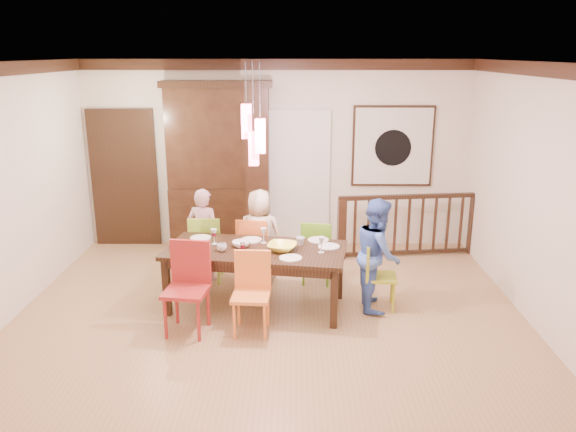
{
  "coord_description": "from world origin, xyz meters",
  "views": [
    {
      "loc": [
        0.3,
        -6.17,
        3.0
      ],
      "look_at": [
        0.21,
        0.33,
        1.1
      ],
      "focal_mm": 35.0,
      "sensor_mm": 36.0,
      "label": 1
    }
  ],
  "objects_px": {
    "chair_end_right": "(381,271)",
    "person_far_left": "(204,234)",
    "china_hutch": "(219,167)",
    "person_far_mid": "(260,236)",
    "balustrade": "(408,224)",
    "chair_far_left": "(207,243)",
    "person_end_right": "(378,254)",
    "dining_table": "(256,255)"
  },
  "relations": [
    {
      "from": "person_far_left",
      "to": "person_far_mid",
      "type": "height_order",
      "value": "person_far_left"
    },
    {
      "from": "chair_far_left",
      "to": "person_far_left",
      "type": "bearing_deg",
      "value": -46.93
    },
    {
      "from": "chair_end_right",
      "to": "person_end_right",
      "type": "height_order",
      "value": "person_end_right"
    },
    {
      "from": "chair_end_right",
      "to": "person_far_left",
      "type": "distance_m",
      "value": 2.44
    },
    {
      "from": "dining_table",
      "to": "balustrade",
      "type": "xyz_separation_m",
      "value": [
        2.19,
        1.82,
        -0.17
      ]
    },
    {
      "from": "chair_end_right",
      "to": "china_hutch",
      "type": "height_order",
      "value": "china_hutch"
    },
    {
      "from": "chair_far_left",
      "to": "balustrade",
      "type": "relative_size",
      "value": 0.42
    },
    {
      "from": "chair_far_left",
      "to": "china_hutch",
      "type": "bearing_deg",
      "value": -90.45
    },
    {
      "from": "dining_table",
      "to": "person_end_right",
      "type": "height_order",
      "value": "person_end_right"
    },
    {
      "from": "china_hutch",
      "to": "balustrade",
      "type": "relative_size",
      "value": 1.19
    },
    {
      "from": "china_hutch",
      "to": "person_far_mid",
      "type": "distance_m",
      "value": 1.65
    },
    {
      "from": "dining_table",
      "to": "china_hutch",
      "type": "distance_m",
      "value": 2.37
    },
    {
      "from": "china_hutch",
      "to": "person_far_mid",
      "type": "bearing_deg",
      "value": -62.42
    },
    {
      "from": "dining_table",
      "to": "china_hutch",
      "type": "relative_size",
      "value": 0.86
    },
    {
      "from": "dining_table",
      "to": "person_far_mid",
      "type": "distance_m",
      "value": 0.83
    },
    {
      "from": "balustrade",
      "to": "person_far_left",
      "type": "height_order",
      "value": "person_far_left"
    },
    {
      "from": "person_far_mid",
      "to": "person_end_right",
      "type": "relative_size",
      "value": 0.93
    },
    {
      "from": "chair_end_right",
      "to": "china_hutch",
      "type": "relative_size",
      "value": 0.32
    },
    {
      "from": "person_end_right",
      "to": "dining_table",
      "type": "bearing_deg",
      "value": 91.49
    },
    {
      "from": "dining_table",
      "to": "balustrade",
      "type": "bearing_deg",
      "value": 48.4
    },
    {
      "from": "chair_far_left",
      "to": "china_hutch",
      "type": "height_order",
      "value": "china_hutch"
    },
    {
      "from": "chair_far_left",
      "to": "person_far_mid",
      "type": "distance_m",
      "value": 0.72
    },
    {
      "from": "chair_far_left",
      "to": "chair_end_right",
      "type": "height_order",
      "value": "chair_far_left"
    },
    {
      "from": "chair_far_left",
      "to": "person_end_right",
      "type": "bearing_deg",
      "value": 159.81
    },
    {
      "from": "dining_table",
      "to": "china_hutch",
      "type": "height_order",
      "value": "china_hutch"
    },
    {
      "from": "dining_table",
      "to": "balustrade",
      "type": "distance_m",
      "value": 2.85
    },
    {
      "from": "chair_far_left",
      "to": "balustrade",
      "type": "bearing_deg",
      "value": -160.86
    },
    {
      "from": "chair_far_left",
      "to": "person_end_right",
      "type": "distance_m",
      "value": 2.33
    },
    {
      "from": "person_far_mid",
      "to": "person_end_right",
      "type": "height_order",
      "value": "person_end_right"
    },
    {
      "from": "chair_end_right",
      "to": "person_far_left",
      "type": "xyz_separation_m",
      "value": [
        -2.27,
        0.88,
        0.17
      ]
    },
    {
      "from": "china_hutch",
      "to": "balustrade",
      "type": "distance_m",
      "value": 3.02
    },
    {
      "from": "chair_far_left",
      "to": "china_hutch",
      "type": "distance_m",
      "value": 1.55
    },
    {
      "from": "chair_end_right",
      "to": "person_far_mid",
      "type": "bearing_deg",
      "value": 66.15
    },
    {
      "from": "person_far_mid",
      "to": "person_far_left",
      "type": "bearing_deg",
      "value": 0.81
    },
    {
      "from": "chair_end_right",
      "to": "balustrade",
      "type": "bearing_deg",
      "value": -14.97
    },
    {
      "from": "balustrade",
      "to": "dining_table",
      "type": "bearing_deg",
      "value": -147.44
    },
    {
      "from": "dining_table",
      "to": "person_end_right",
      "type": "distance_m",
      "value": 1.46
    },
    {
      "from": "china_hutch",
      "to": "person_far_mid",
      "type": "relative_size",
      "value": 2.05
    },
    {
      "from": "dining_table",
      "to": "person_far_left",
      "type": "xyz_separation_m",
      "value": [
        -0.76,
        0.87,
        -0.03
      ]
    },
    {
      "from": "dining_table",
      "to": "chair_far_left",
      "type": "height_order",
      "value": "chair_far_left"
    },
    {
      "from": "balustrade",
      "to": "person_far_mid",
      "type": "relative_size",
      "value": 1.73
    },
    {
      "from": "chair_end_right",
      "to": "balustrade",
      "type": "height_order",
      "value": "balustrade"
    }
  ]
}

